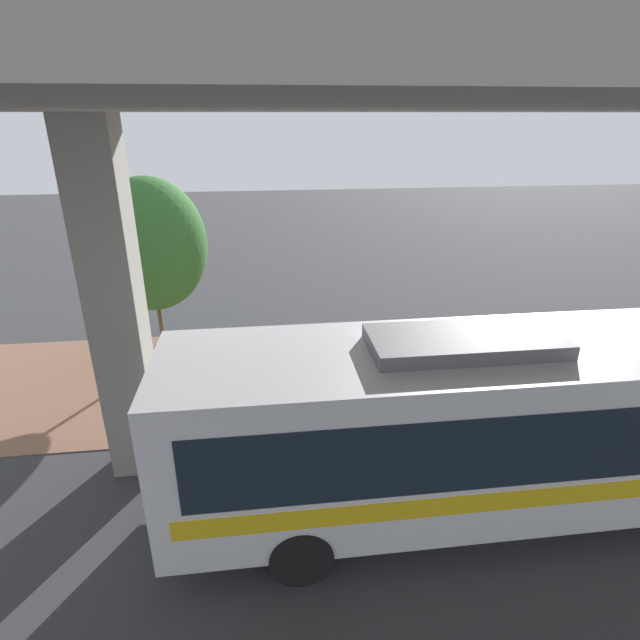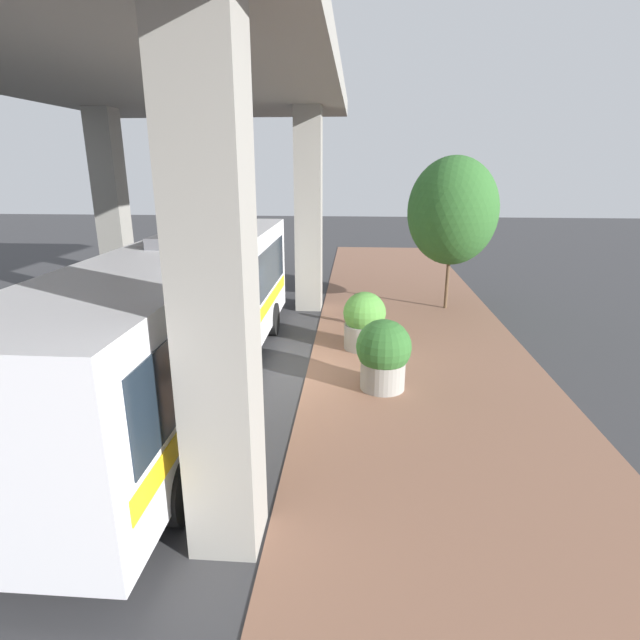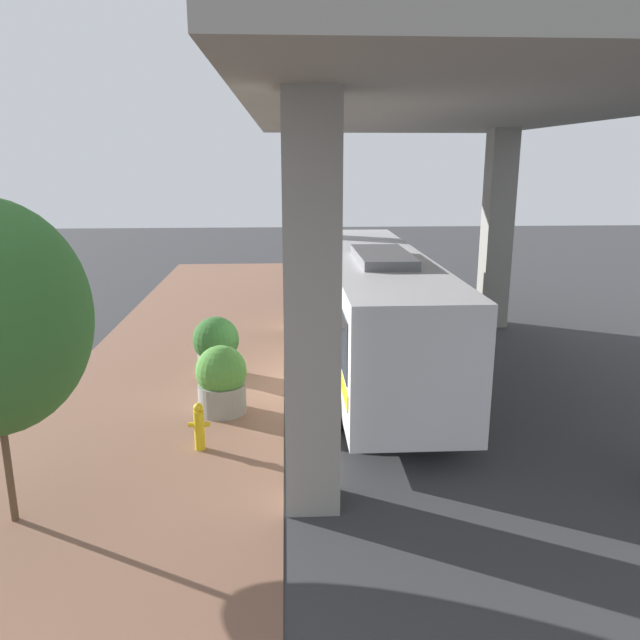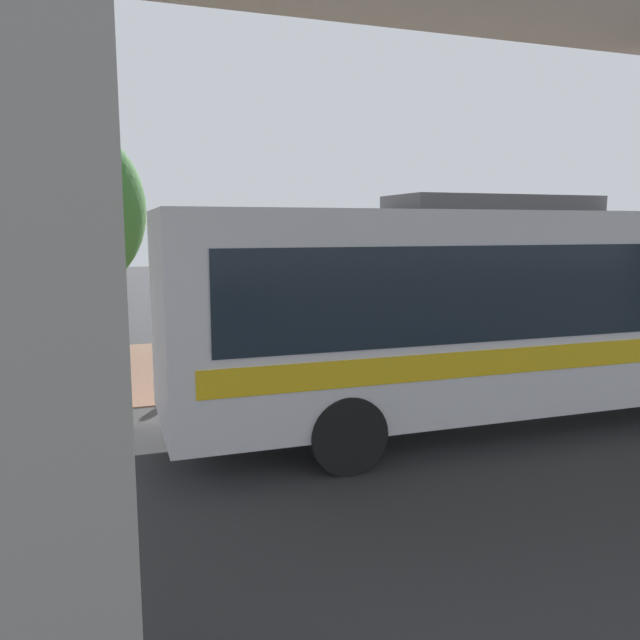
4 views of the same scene
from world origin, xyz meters
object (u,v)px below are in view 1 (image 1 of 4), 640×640
planter_front (322,373)px  street_tree_near (151,245)px  bus (523,415)px  planter_middle (420,358)px  fire_hydrant (245,382)px

planter_front → street_tree_near: (-3.01, -4.39, 2.66)m
bus → planter_middle: size_ratio=7.43×
planter_front → planter_middle: size_ratio=0.98×
bus → street_tree_near: (-7.01, -7.42, 1.55)m
bus → street_tree_near: bearing=-133.4°
bus → planter_middle: bearing=-175.1°
street_tree_near → planter_middle: bearing=69.7°
bus → planter_middle: bus is taller
planter_middle → street_tree_near: 7.95m
fire_hydrant → planter_front: planter_front is taller
planter_front → street_tree_near: bearing=-124.4°
bus → planter_front: bearing=-142.9°
planter_middle → street_tree_near: street_tree_near is taller
planter_front → planter_middle: (-0.40, 2.65, 0.04)m
fire_hydrant → planter_middle: bearing=91.5°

